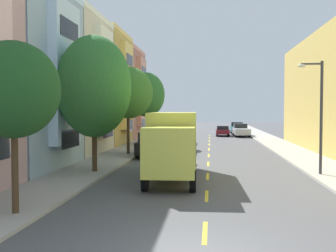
# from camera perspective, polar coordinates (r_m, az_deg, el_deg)

# --- Properties ---
(ground_plane) EXTENTS (160.00, 160.00, 0.00)m
(ground_plane) POSITION_cam_1_polar(r_m,az_deg,el_deg) (39.76, 5.95, -2.93)
(ground_plane) COLOR #4C4C4F
(sidewalk_left) EXTENTS (3.20, 120.00, 0.14)m
(sidewalk_left) POSITION_cam_1_polar(r_m,az_deg,el_deg) (38.46, -4.72, -3.00)
(sidewalk_left) COLOR #A39E93
(sidewalk_left) RESTS_ON ground_plane
(sidewalk_right) EXTENTS (3.20, 120.00, 0.14)m
(sidewalk_right) POSITION_cam_1_polar(r_m,az_deg,el_deg) (38.40, 16.61, -3.09)
(sidewalk_right) COLOR #A39E93
(sidewalk_right) RESTS_ON ground_plane
(lane_centerline_dashes) EXTENTS (0.14, 47.20, 0.01)m
(lane_centerline_dashes) POSITION_cam_1_polar(r_m,az_deg,el_deg) (34.29, 5.91, -3.76)
(lane_centerline_dashes) COLOR yellow
(lane_centerline_dashes) RESTS_ON ground_plane
(townhouse_third_cream) EXTENTS (10.62, 8.45, 11.36)m
(townhouse_third_cream) POSITION_cam_1_polar(r_m,az_deg,el_deg) (34.30, -17.55, 5.32)
(townhouse_third_cream) COLOR beige
(townhouse_third_cream) RESTS_ON ground_plane
(townhouse_fourth_mustard) EXTENTS (11.08, 8.45, 11.66)m
(townhouse_fourth_mustard) POSITION_cam_1_polar(r_m,az_deg,el_deg) (42.44, -13.11, 4.97)
(townhouse_fourth_mustard) COLOR tan
(townhouse_fourth_mustard) RESTS_ON ground_plane
(townhouse_fifth_terracotta) EXTENTS (11.52, 8.45, 11.24)m
(townhouse_fifth_terracotta) POSITION_cam_1_polar(r_m,az_deg,el_deg) (50.74, -10.10, 4.30)
(townhouse_fifth_terracotta) COLOR #B27560
(townhouse_fifth_terracotta) RESTS_ON ground_plane
(street_tree_nearest) EXTENTS (3.09, 3.09, 5.79)m
(street_tree_nearest) POSITION_cam_1_polar(r_m,az_deg,el_deg) (14.23, -21.35, 4.85)
(street_tree_nearest) COLOR #47331E
(street_tree_nearest) RESTS_ON sidewalk_left
(street_tree_second) EXTENTS (4.21, 4.21, 7.69)m
(street_tree_second) POSITION_cam_1_polar(r_m,az_deg,el_deg) (22.78, -10.60, 5.62)
(street_tree_second) COLOR #47331E
(street_tree_second) RESTS_ON sidewalk_left
(street_tree_third) EXTENTS (3.98, 3.98, 6.94)m
(street_tree_third) POSITION_cam_1_polar(r_m,az_deg,el_deg) (31.67, -5.79, 4.80)
(street_tree_third) COLOR #47331E
(street_tree_third) RESTS_ON sidewalk_left
(street_tree_farthest) EXTENTS (3.71, 3.71, 7.33)m
(street_tree_farthest) POSITION_cam_1_polar(r_m,az_deg,el_deg) (40.68, -3.10, 4.52)
(street_tree_farthest) COLOR #47331E
(street_tree_farthest) RESTS_ON sidewalk_left
(street_lamp) EXTENTS (1.35, 0.28, 6.12)m
(street_lamp) POSITION_cam_1_polar(r_m,az_deg,el_deg) (22.88, 20.83, 2.43)
(street_lamp) COLOR #38383D
(street_lamp) RESTS_ON sidewalk_right
(delivery_box_truck) EXTENTS (2.69, 8.26, 3.48)m
(delivery_box_truck) POSITION_cam_1_polar(r_m,az_deg,el_deg) (20.90, 0.77, -2.22)
(delivery_box_truck) COLOR #D8D84C
(delivery_box_truck) RESTS_ON ground_plane
(parked_suv_black) EXTENTS (2.06, 4.84, 1.93)m
(parked_suv_black) POSITION_cam_1_polar(r_m,az_deg,el_deg) (30.78, -2.38, -2.60)
(parked_suv_black) COLOR black
(parked_suv_black) RESTS_ON ground_plane
(parked_wagon_red) EXTENTS (1.88, 4.72, 1.50)m
(parked_wagon_red) POSITION_cam_1_polar(r_m,az_deg,el_deg) (39.75, -0.34, -1.75)
(parked_wagon_red) COLOR #AD1E1E
(parked_wagon_red) RESTS_ON ground_plane
(parked_hatchback_white) EXTENTS (1.76, 4.01, 1.50)m
(parked_hatchback_white) POSITION_cam_1_polar(r_m,az_deg,el_deg) (53.38, 1.45, -0.77)
(parked_hatchback_white) COLOR silver
(parked_hatchback_white) RESTS_ON ground_plane
(parked_pickup_silver) EXTENTS (2.14, 5.35, 1.73)m
(parked_pickup_silver) POSITION_cam_1_polar(r_m,az_deg,el_deg) (55.15, 10.49, -0.64)
(parked_pickup_silver) COLOR #B2B5BA
(parked_pickup_silver) RESTS_ON ground_plane
(parked_pickup_teal) EXTENTS (2.02, 5.31, 1.73)m
(parked_pickup_teal) POSITION_cam_1_polar(r_m,az_deg,el_deg) (61.87, 9.95, -0.32)
(parked_pickup_teal) COLOR #195B60
(parked_pickup_teal) RESTS_ON ground_plane
(moving_burgundy_sedan) EXTENTS (1.80, 4.50, 1.43)m
(moving_burgundy_sedan) POSITION_cam_1_polar(r_m,az_deg,el_deg) (55.86, 7.87, -0.66)
(moving_burgundy_sedan) COLOR maroon
(moving_burgundy_sedan) RESTS_ON ground_plane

